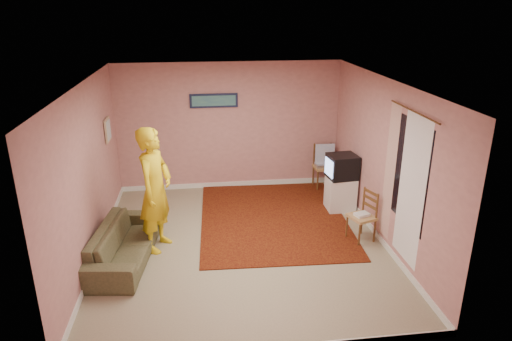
{
  "coord_description": "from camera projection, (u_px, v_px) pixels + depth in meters",
  "views": [
    {
      "loc": [
        -0.61,
        -6.48,
        3.65
      ],
      "look_at": [
        0.3,
        0.6,
        1.03
      ],
      "focal_mm": 32.0,
      "sensor_mm": 36.0,
      "label": 1
    }
  ],
  "objects": [
    {
      "name": "ceiling",
      "position": [
        240.0,
        82.0,
        6.47
      ],
      "size": [
        4.5,
        5.0,
        0.02
      ],
      "primitive_type": "cube",
      "color": "white",
      "rests_on": "wall_back"
    },
    {
      "name": "wall_right",
      "position": [
        383.0,
        162.0,
        7.19
      ],
      "size": [
        0.02,
        5.0,
        2.6
      ],
      "primitive_type": "cube",
      "color": "tan",
      "rests_on": "ground"
    },
    {
      "name": "window",
      "position": [
        409.0,
        173.0,
        6.3
      ],
      "size": [
        0.01,
        1.1,
        1.5
      ],
      "primitive_type": "cube",
      "color": "black",
      "rests_on": "wall_right"
    },
    {
      "name": "wall_back",
      "position": [
        229.0,
        127.0,
        9.25
      ],
      "size": [
        4.5,
        0.02,
        2.6
      ],
      "primitive_type": "cube",
      "color": "tan",
      "rests_on": "ground"
    },
    {
      "name": "tv_cabinet",
      "position": [
        340.0,
        194.0,
        8.5
      ],
      "size": [
        0.5,
        0.45,
        0.64
      ],
      "primitive_type": "cube",
      "color": "white",
      "rests_on": "ground"
    },
    {
      "name": "baseboard_right",
      "position": [
        375.0,
        233.0,
        7.62
      ],
      "size": [
        0.02,
        5.0,
        0.1
      ],
      "primitive_type": "cube",
      "color": "white",
      "rests_on": "ground"
    },
    {
      "name": "game_console",
      "position": [
        362.0,
        214.0,
        7.35
      ],
      "size": [
        0.26,
        0.22,
        0.05
      ],
      "primitive_type": "cube",
      "rotation": [
        0.0,
        0.0,
        0.32
      ],
      "color": "silver",
      "rests_on": "chair_b"
    },
    {
      "name": "ground",
      "position": [
        242.0,
        244.0,
        7.37
      ],
      "size": [
        5.0,
        5.0,
        0.0
      ],
      "primitive_type": "plane",
      "color": "gray",
      "rests_on": "ground"
    },
    {
      "name": "picture_left",
      "position": [
        108.0,
        130.0,
        8.06
      ],
      "size": [
        0.04,
        0.38,
        0.42
      ],
      "color": "#C7AE89",
      "rests_on": "wall_left"
    },
    {
      "name": "crt_tv",
      "position": [
        342.0,
        167.0,
        8.31
      ],
      "size": [
        0.56,
        0.51,
        0.44
      ],
      "rotation": [
        0.0,
        0.0,
        0.1
      ],
      "color": "black",
      "rests_on": "tv_cabinet"
    },
    {
      "name": "curtain_floral",
      "position": [
        390.0,
        173.0,
        6.88
      ],
      "size": [
        0.01,
        0.35,
        2.1
      ],
      "primitive_type": "cube",
      "color": "beige",
      "rests_on": "wall_right"
    },
    {
      "name": "chair_b",
      "position": [
        362.0,
        211.0,
        7.33
      ],
      "size": [
        0.47,
        0.48,
        0.46
      ],
      "rotation": [
        0.0,
        0.0,
        -1.23
      ],
      "color": "tan",
      "rests_on": "ground"
    },
    {
      "name": "baseboard_back",
      "position": [
        231.0,
        184.0,
        9.67
      ],
      "size": [
        4.5,
        0.02,
        0.1
      ],
      "primitive_type": "cube",
      "color": "white",
      "rests_on": "ground"
    },
    {
      "name": "sofa",
      "position": [
        124.0,
        243.0,
        6.83
      ],
      "size": [
        0.97,
        1.96,
        0.55
      ],
      "primitive_type": "imported",
      "rotation": [
        0.0,
        0.0,
        1.45
      ],
      "color": "brown",
      "rests_on": "ground"
    },
    {
      "name": "chair_a",
      "position": [
        324.0,
        162.0,
        9.46
      ],
      "size": [
        0.43,
        0.41,
        0.5
      ],
      "rotation": [
        0.0,
        0.0,
        0.03
      ],
      "color": "tan",
      "rests_on": "ground"
    },
    {
      "name": "person",
      "position": [
        155.0,
        190.0,
        6.94
      ],
      "size": [
        0.71,
        0.84,
        1.97
      ],
      "primitive_type": "imported",
      "rotation": [
        0.0,
        0.0,
        1.18
      ],
      "color": "yellow",
      "rests_on": "ground"
    },
    {
      "name": "curtain_rod",
      "position": [
        414.0,
        111.0,
        5.99
      ],
      "size": [
        0.02,
        1.4,
        0.02
      ],
      "primitive_type": "cylinder",
      "rotation": [
        1.57,
        0.0,
        0.0
      ],
      "color": "brown",
      "rests_on": "wall_right"
    },
    {
      "name": "curtain_sheer",
      "position": [
        411.0,
        191.0,
        6.23
      ],
      "size": [
        0.01,
        0.75,
        2.1
      ],
      "primitive_type": "cube",
      "color": "white",
      "rests_on": "wall_right"
    },
    {
      "name": "wall_left",
      "position": [
        88.0,
        175.0,
        6.65
      ],
      "size": [
        0.02,
        5.0,
        2.6
      ],
      "primitive_type": "cube",
      "color": "tan",
      "rests_on": "ground"
    },
    {
      "name": "picture_back",
      "position": [
        214.0,
        101.0,
        8.99
      ],
      "size": [
        0.95,
        0.04,
        0.28
      ],
      "color": "#131834",
      "rests_on": "wall_back"
    },
    {
      "name": "area_rug",
      "position": [
        273.0,
        218.0,
        8.22
      ],
      "size": [
        2.69,
        3.3,
        0.02
      ],
      "primitive_type": "cube",
      "rotation": [
        0.0,
        0.0,
        -0.04
      ],
      "color": "black",
      "rests_on": "ground"
    },
    {
      "name": "wall_front",
      "position": [
        266.0,
        252.0,
        4.59
      ],
      "size": [
        4.5,
        0.02,
        2.6
      ],
      "primitive_type": "cube",
      "color": "tan",
      "rests_on": "ground"
    },
    {
      "name": "dvd_player",
      "position": [
        324.0,
        165.0,
        9.48
      ],
      "size": [
        0.38,
        0.28,
        0.06
      ],
      "primitive_type": "cube",
      "rotation": [
        0.0,
        0.0,
        0.05
      ],
      "color": "#B4B4B9",
      "rests_on": "chair_a"
    },
    {
      "name": "baseboard_left",
      "position": [
        99.0,
        250.0,
        7.08
      ],
      "size": [
        0.02,
        5.0,
        0.1
      ],
      "primitive_type": "cube",
      "color": "white",
      "rests_on": "ground"
    },
    {
      "name": "blue_throw",
      "position": [
        325.0,
        154.0,
        9.39
      ],
      "size": [
        0.4,
        0.05,
        0.42
      ],
      "primitive_type": "cube",
      "color": "#8CAAE6",
      "rests_on": "chair_a"
    }
  ]
}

